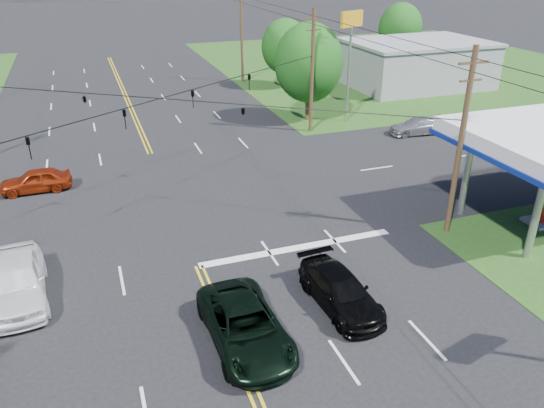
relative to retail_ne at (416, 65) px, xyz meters
name	(u,v)px	position (x,y,z in m)	size (l,w,h in m)	color
ground	(169,198)	(-30.00, -20.00, -2.20)	(280.00, 280.00, 0.00)	black
grass_ne	(395,62)	(5.00, 12.00, -2.20)	(46.00, 48.00, 0.03)	#204616
stop_bar	(298,248)	(-25.00, -28.00, -2.20)	(10.00, 0.50, 0.02)	silver
retail_ne	(416,65)	(0.00, 0.00, 0.00)	(14.00, 10.00, 4.40)	gray
pole_se	(461,142)	(-17.00, -29.00, 2.72)	(1.60, 0.28, 9.50)	#412D1B
pole_ne	(312,70)	(-17.00, -11.00, 2.72)	(1.60, 0.28, 9.50)	#412D1B
pole_right_far	(242,34)	(-17.00, 8.00, 2.97)	(1.60, 0.28, 10.00)	#412D1B
span_wire_signals	(160,99)	(-30.00, -20.00, 3.80)	(26.00, 18.00, 1.13)	black
power_lines	(162,56)	(-30.00, -22.00, 6.40)	(26.04, 100.00, 0.64)	black
tree_right_a	(309,63)	(-16.00, -8.00, 2.67)	(5.70, 5.70, 8.18)	#412D1B
tree_right_b	(285,47)	(-13.50, 4.00, 2.02)	(4.94, 4.94, 7.09)	#412D1B
tree_far_r	(400,28)	(4.00, 10.00, 2.34)	(5.32, 5.32, 7.63)	#412D1B
pickup_dkgreen	(245,326)	(-29.50, -33.82, -1.42)	(2.58, 5.60, 1.56)	black
suv_black	(340,291)	(-25.15, -32.90, -1.49)	(2.00, 4.91, 1.42)	black
pickup_white	(17,281)	(-37.62, -28.01, -1.27)	(2.20, 5.46, 1.86)	white
sedan_red	(36,180)	(-37.41, -16.26, -1.50)	(1.66, 4.12, 1.40)	maroon
sedan_far	(417,126)	(-9.26, -14.50, -1.54)	(1.84, 4.53, 1.31)	#A5A5AA
polesign_ne	(351,35)	(-13.00, -9.43, 4.92)	(2.36, 1.21, 8.98)	#A5A5AA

